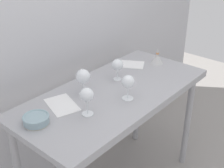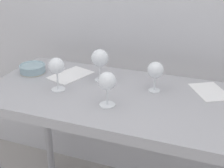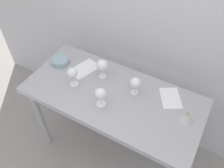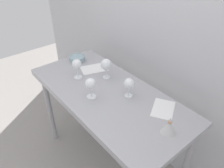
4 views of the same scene
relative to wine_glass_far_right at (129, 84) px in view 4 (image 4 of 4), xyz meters
The scene contains 11 objects.
ground_plane 1.02m from the wine_glass_far_right, 147.78° to the right, with size 6.00×6.00×0.00m, color gray.
back_wall 0.52m from the wine_glass_far_right, 109.38° to the left, with size 3.80×0.04×2.60m, color #BCBCC1.
steel_counter 0.27m from the wine_glass_far_right, 146.06° to the right, with size 1.40×0.65×0.90m.
wine_glass_far_right is the anchor object (origin of this frame).
wine_glass_near_center 0.28m from the wine_glass_far_right, 126.76° to the right, with size 0.08×0.08×0.16m.
wine_glass_near_left 0.49m from the wine_glass_far_right, 161.11° to the right, with size 0.08×0.08×0.17m.
wine_glass_far_left 0.31m from the wine_glass_far_right, behind, with size 0.09×0.09×0.17m.
tasting_sheet_upper 0.30m from the wine_glass_far_right, 17.84° to the left, with size 0.14×0.21×0.00m, color white.
tasting_sheet_lower 0.50m from the wine_glass_far_right, behind, with size 0.16×0.24×0.00m, color white.
tasting_bowl 0.72m from the wine_glass_far_right, behind, with size 0.15×0.15×0.05m.
decanter_funnel 0.43m from the wine_glass_far_right, ahead, with size 0.10×0.10×0.12m.
Camera 4 is at (1.07, -0.83, 1.91)m, focal length 34.82 mm.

